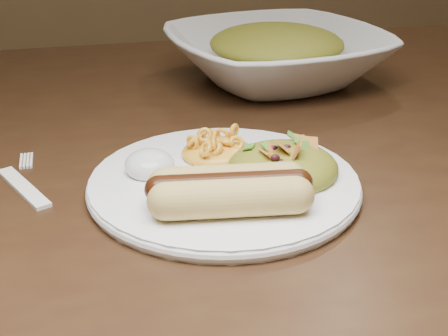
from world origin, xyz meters
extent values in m
cube|color=black|center=(0.00, 0.00, 0.73)|extent=(1.60, 0.90, 0.04)
cylinder|color=black|center=(0.72, 0.37, 0.35)|extent=(0.07, 0.07, 0.71)
cylinder|color=white|center=(0.09, -0.15, 0.76)|extent=(0.33, 0.33, 0.01)
cylinder|color=tan|center=(0.08, -0.23, 0.78)|extent=(0.11, 0.05, 0.03)
cylinder|color=tan|center=(0.08, -0.19, 0.78)|extent=(0.11, 0.05, 0.03)
cylinder|color=black|center=(0.08, -0.21, 0.78)|extent=(0.12, 0.04, 0.02)
ellipsoid|color=gold|center=(0.10, -0.10, 0.78)|extent=(0.09, 0.08, 0.03)
ellipsoid|color=silver|center=(0.02, -0.12, 0.78)|extent=(0.06, 0.06, 0.03)
ellipsoid|color=#9B5E1D|center=(0.15, -0.16, 0.78)|extent=(0.11, 0.10, 0.04)
cube|color=white|center=(-0.10, -0.11, 0.75)|extent=(0.08, 0.14, 0.00)
imported|color=white|center=(0.25, 0.17, 0.79)|extent=(0.35, 0.35, 0.07)
ellipsoid|color=#9B5E1D|center=(0.25, 0.17, 0.80)|extent=(0.23, 0.23, 0.05)
camera|label=1|loc=(-0.04, -0.67, 1.03)|focal=50.00mm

